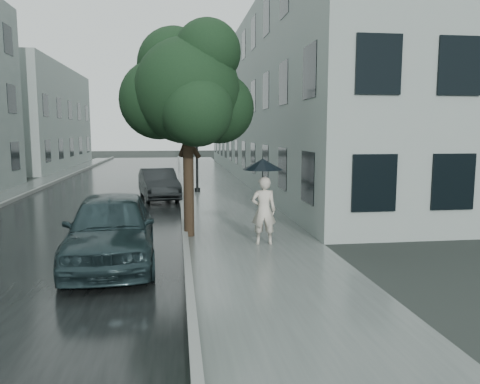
{
  "coord_description": "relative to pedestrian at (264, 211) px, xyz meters",
  "views": [
    {
      "loc": [
        -1.77,
        -9.98,
        2.95
      ],
      "look_at": [
        -0.09,
        2.42,
        1.3
      ],
      "focal_mm": 35.0,
      "sensor_mm": 36.0,
      "label": 1
    }
  ],
  "objects": [
    {
      "name": "ground",
      "position": [
        -0.44,
        -1.75,
        -0.89
      ],
      "size": [
        120.0,
        120.0,
        0.0
      ],
      "primitive_type": "plane",
      "color": "black",
      "rests_on": "ground"
    },
    {
      "name": "sidewalk",
      "position": [
        -0.19,
        10.25,
        -0.89
      ],
      "size": [
        3.5,
        60.0,
        0.01
      ],
      "primitive_type": "cube",
      "color": "slate",
      "rests_on": "ground"
    },
    {
      "name": "kerb_near",
      "position": [
        -2.02,
        10.25,
        -0.82
      ],
      "size": [
        0.15,
        60.0,
        0.15
      ],
      "primitive_type": "cube",
      "color": "slate",
      "rests_on": "ground"
    },
    {
      "name": "asphalt_road",
      "position": [
        -5.52,
        10.25,
        -0.89
      ],
      "size": [
        6.85,
        60.0,
        0.0
      ],
      "primitive_type": "cube",
      "color": "black",
      "rests_on": "ground"
    },
    {
      "name": "kerb_far",
      "position": [
        -9.02,
        10.25,
        -0.82
      ],
      "size": [
        0.15,
        60.0,
        0.15
      ],
      "primitive_type": "cube",
      "color": "slate",
      "rests_on": "ground"
    },
    {
      "name": "sidewalk_far",
      "position": [
        -9.94,
        10.25,
        -0.89
      ],
      "size": [
        1.7,
        60.0,
        0.01
      ],
      "primitive_type": "cube",
      "color": "#4C5451",
      "rests_on": "ground"
    },
    {
      "name": "building_near",
      "position": [
        5.03,
        17.75,
        3.61
      ],
      "size": [
        7.02,
        36.0,
        9.0
      ],
      "color": "gray",
      "rests_on": "ground"
    },
    {
      "name": "building_far_b",
      "position": [
        -14.21,
        28.25,
        3.11
      ],
      "size": [
        7.02,
        18.0,
        8.0
      ],
      "color": "gray",
      "rests_on": "ground"
    },
    {
      "name": "pedestrian",
      "position": [
        0.0,
        0.0,
        0.0
      ],
      "size": [
        0.68,
        0.48,
        1.77
      ],
      "primitive_type": "imported",
      "rotation": [
        0.0,
        0.0,
        3.06
      ],
      "color": "beige",
      "rests_on": "sidewalk"
    },
    {
      "name": "umbrella",
      "position": [
        -0.04,
        -0.03,
        1.2
      ],
      "size": [
        1.05,
        1.05,
        1.35
      ],
      "rotation": [
        0.0,
        0.0,
        0.0
      ],
      "color": "black",
      "rests_on": "ground"
    },
    {
      "name": "street_tree",
      "position": [
        -1.89,
        1.36,
        3.16
      ],
      "size": [
        3.76,
        3.41,
        5.89
      ],
      "color": "#332619",
      "rests_on": "ground"
    },
    {
      "name": "lamp_post",
      "position": [
        -1.39,
        10.75,
        1.98
      ],
      "size": [
        0.83,
        0.44,
        5.01
      ],
      "rotation": [
        0.0,
        0.0,
        0.26
      ],
      "color": "black",
      "rests_on": "ground"
    },
    {
      "name": "car_near",
      "position": [
        -3.68,
        -1.25,
        -0.1
      ],
      "size": [
        2.15,
        4.75,
        1.58
      ],
      "primitive_type": "imported",
      "rotation": [
        0.0,
        0.0,
        0.06
      ],
      "color": "#1C2D30",
      "rests_on": "ground"
    },
    {
      "name": "car_far",
      "position": [
        -3.01,
        8.74,
        -0.24
      ],
      "size": [
        2.04,
        4.14,
        1.3
      ],
      "primitive_type": "imported",
      "rotation": [
        0.0,
        0.0,
        0.17
      ],
      "color": "#25282B",
      "rests_on": "ground"
    }
  ]
}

